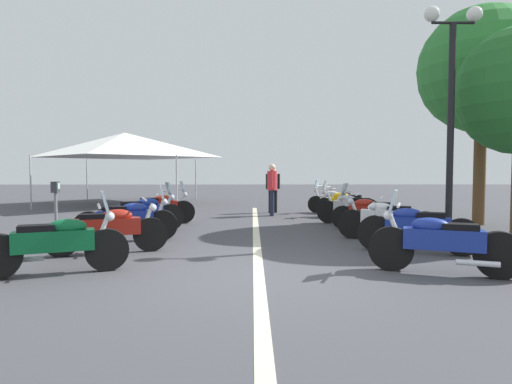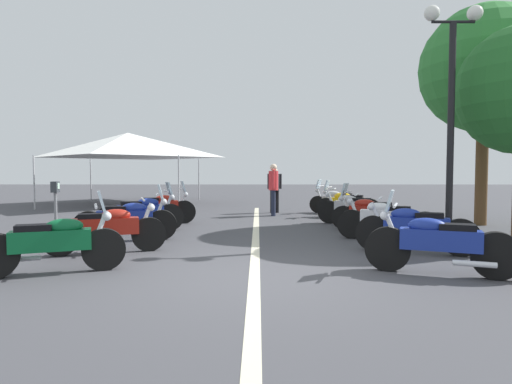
{
  "view_description": "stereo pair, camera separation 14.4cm",
  "coord_description": "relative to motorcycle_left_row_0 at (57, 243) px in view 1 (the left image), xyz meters",
  "views": [
    {
      "loc": [
        -6.06,
        0.09,
        1.51
      ],
      "look_at": [
        4.71,
        0.0,
        0.97
      ],
      "focal_mm": 30.0,
      "sensor_mm": 36.0,
      "label": 1
    },
    {
      "loc": [
        -6.06,
        -0.05,
        1.51
      ],
      "look_at": [
        4.71,
        0.0,
        0.97
      ],
      "focal_mm": 30.0,
      "sensor_mm": 36.0,
      "label": 2
    }
  ],
  "objects": [
    {
      "name": "motorcycle_left_row_0",
      "position": [
        0.0,
        0.0,
        0.0
      ],
      "size": [
        0.97,
        1.98,
        1.21
      ],
      "rotation": [
        0.0,
        0.0,
        -1.2
      ],
      "color": "black",
      "rests_on": "ground_plane"
    },
    {
      "name": "lane_centre_stripe",
      "position": [
        3.66,
        -2.93,
        -0.46
      ],
      "size": [
        14.67,
        0.16,
        0.01
      ],
      "primitive_type": "cube",
      "color": "beige",
      "rests_on": "ground_plane"
    },
    {
      "name": "motorcycle_right_row_1",
      "position": [
        1.58,
        -5.83,
        -0.0
      ],
      "size": [
        0.99,
        2.05,
        1.01
      ],
      "rotation": [
        0.0,
        0.0,
        1.21
      ],
      "color": "black",
      "rests_on": "ground_plane"
    },
    {
      "name": "bystander_1",
      "position": [
        8.04,
        -3.49,
        0.55
      ],
      "size": [
        0.53,
        0.32,
        1.73
      ],
      "rotation": [
        0.0,
        0.0,
        1.49
      ],
      "color": "#1E2338",
      "rests_on": "ground_plane"
    },
    {
      "name": "motorcycle_left_row_3",
      "position": [
        4.31,
        -0.11,
        0.01
      ],
      "size": [
        1.01,
        2.01,
        1.23
      ],
      "rotation": [
        0.0,
        0.0,
        -1.17
      ],
      "color": "black",
      "rests_on": "ground_plane"
    },
    {
      "name": "ground_plane",
      "position": [
        -0.1,
        -2.93,
        -0.47
      ],
      "size": [
        80.0,
        80.0,
        0.0
      ],
      "primitive_type": "plane",
      "color": "#424247"
    },
    {
      "name": "parking_meter",
      "position": [
        2.42,
        1.11,
        0.43
      ],
      "size": [
        0.19,
        0.14,
        1.29
      ],
      "rotation": [
        0.0,
        0.0,
        -1.49
      ],
      "color": "slate",
      "rests_on": "ground_plane"
    },
    {
      "name": "motorcycle_right_row_6",
      "position": [
        8.75,
        -5.75,
        -0.01
      ],
      "size": [
        1.09,
        1.91,
        1.19
      ],
      "rotation": [
        0.0,
        0.0,
        1.11
      ],
      "color": "black",
      "rests_on": "ground_plane"
    },
    {
      "name": "motorcycle_left_row_2",
      "position": [
        2.97,
        -0.16,
        0.01
      ],
      "size": [
        0.71,
        2.16,
        1.22
      ],
      "rotation": [
        0.0,
        0.0,
        -1.38
      ],
      "color": "black",
      "rests_on": "ground_plane"
    },
    {
      "name": "motorcycle_right_row_0",
      "position": [
        -0.02,
        -5.57,
        0.01
      ],
      "size": [
        0.98,
        2.02,
        1.22
      ],
      "rotation": [
        0.0,
        0.0,
        1.21
      ],
      "color": "black",
      "rests_on": "ground_plane"
    },
    {
      "name": "motorcycle_right_row_2",
      "position": [
        3.04,
        -5.76,
        -0.01
      ],
      "size": [
        0.97,
        2.09,
        1.0
      ],
      "rotation": [
        0.0,
        0.0,
        1.23
      ],
      "color": "black",
      "rests_on": "ground_plane"
    },
    {
      "name": "motorcycle_left_row_4",
      "position": [
        5.81,
        -0.19,
        0.01
      ],
      "size": [
        0.86,
        2.06,
        1.22
      ],
      "rotation": [
        0.0,
        0.0,
        -1.27
      ],
      "color": "black",
      "rests_on": "ground_plane"
    },
    {
      "name": "motorcycle_right_row_4",
      "position": [
        5.76,
        -5.63,
        -0.01
      ],
      "size": [
        1.01,
        1.92,
        1.01
      ],
      "rotation": [
        0.0,
        0.0,
        1.16
      ],
      "color": "black",
      "rests_on": "ground_plane"
    },
    {
      "name": "motorcycle_left_row_1",
      "position": [
        1.56,
        -0.22,
        -0.01
      ],
      "size": [
        0.94,
        2.08,
        1.0
      ],
      "rotation": [
        0.0,
        0.0,
        -1.23
      ],
      "color": "black",
      "rests_on": "ground_plane"
    },
    {
      "name": "event_tent",
      "position": [
        13.1,
        2.88,
        2.18
      ],
      "size": [
        6.22,
        6.22,
        3.2
      ],
      "color": "white",
      "rests_on": "ground_plane"
    },
    {
      "name": "motorcycle_right_row_5",
      "position": [
        7.42,
        -5.81,
        -0.0
      ],
      "size": [
        0.99,
        1.93,
        1.21
      ],
      "rotation": [
        0.0,
        0.0,
        1.18
      ],
      "color": "black",
      "rests_on": "ground_plane"
    },
    {
      "name": "bystander_0",
      "position": [
        9.07,
        -3.57,
        0.47
      ],
      "size": [
        0.32,
        0.52,
        1.61
      ],
      "rotation": [
        0.0,
        0.0,
        0.26
      ],
      "color": "black",
      "rests_on": "ground_plane"
    },
    {
      "name": "street_lamp_twin_globe",
      "position": [
        2.96,
        -7.06,
        2.91
      ],
      "size": [
        0.32,
        1.22,
        4.96
      ],
      "color": "black",
      "rests_on": "ground_plane"
    },
    {
      "name": "traffic_cone_1",
      "position": [
        4.83,
        -6.76,
        -0.18
      ],
      "size": [
        0.36,
        0.36,
        0.61
      ],
      "color": "orange",
      "rests_on": "ground_plane"
    },
    {
      "name": "motorcycle_right_row_3",
      "position": [
        4.48,
        -5.79,
        -0.01
      ],
      "size": [
        1.08,
        1.88,
        1.19
      ],
      "rotation": [
        0.0,
        0.0,
        1.11
      ],
      "color": "black",
      "rests_on": "ground_plane"
    },
    {
      "name": "roadside_tree_1",
      "position": [
        5.67,
        -9.15,
        3.79
      ],
      "size": [
        3.42,
        3.42,
        5.99
      ],
      "color": "brown",
      "rests_on": "ground_plane"
    }
  ]
}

